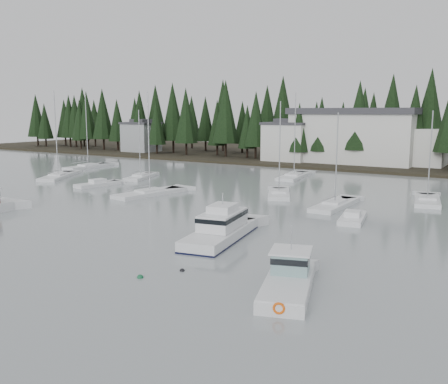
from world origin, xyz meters
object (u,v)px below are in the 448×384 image
(house_west, at_px, (287,141))
(house_far_west, at_px, (141,136))
(harbor_inn, at_px, (364,137))
(lobster_boat_teal, at_px, (288,282))
(sailboat_6, at_px, (140,178))
(sailboat_9, at_px, (294,177))
(cabin_cruiser_center, at_px, (221,231))
(sailboat_10, at_px, (58,177))
(sailboat_5, at_px, (335,206))
(runabout_0, at_px, (98,185))
(sailboat_3, at_px, (88,167))
(sailboat_11, at_px, (150,194))
(runabout_1, at_px, (352,220))
(sailboat_2, at_px, (427,202))
(sailboat_0, at_px, (279,195))

(house_west, height_order, house_far_west, house_west)
(house_far_west, relative_size, harbor_inn, 0.29)
(lobster_boat_teal, bearing_deg, sailboat_6, 32.92)
(lobster_boat_teal, height_order, sailboat_9, sailboat_9)
(cabin_cruiser_center, xyz_separation_m, sailboat_10, (-43.87, 19.33, -0.61))
(sailboat_5, distance_m, runabout_0, 35.00)
(house_west, bearing_deg, sailboat_3, -134.96)
(sailboat_5, xyz_separation_m, sailboat_6, (-35.10, 6.71, 0.01))
(lobster_boat_teal, height_order, sailboat_10, sailboat_10)
(sailboat_11, bearing_deg, runabout_1, -84.09)
(house_west, relative_size, sailboat_3, 0.66)
(sailboat_5, height_order, sailboat_11, sailboat_11)
(sailboat_11, bearing_deg, sailboat_3, 68.54)
(cabin_cruiser_center, xyz_separation_m, sailboat_3, (-50.58, 32.08, -0.61))
(runabout_0, bearing_deg, sailboat_9, -30.94)
(sailboat_2, xyz_separation_m, runabout_1, (-4.40, -14.73, 0.07))
(sailboat_0, bearing_deg, house_far_west, 30.01)
(house_far_west, xyz_separation_m, sailboat_10, (20.10, -43.40, -4.33))
(house_west, distance_m, harbor_inn, 15.45)
(harbor_inn, relative_size, runabout_1, 4.87)
(sailboat_0, bearing_deg, sailboat_5, -137.10)
(house_far_west, distance_m, runabout_0, 56.86)
(house_far_west, bearing_deg, sailboat_10, -65.15)
(house_far_west, distance_m, lobster_boat_teal, 102.68)
(sailboat_6, relative_size, runabout_0, 1.62)
(sailboat_11, xyz_separation_m, runabout_1, (27.32, -1.39, 0.07))
(sailboat_3, bearing_deg, sailboat_6, -111.66)
(harbor_inn, xyz_separation_m, lobster_boat_teal, (17.02, -72.35, -5.26))
(lobster_boat_teal, relative_size, sailboat_6, 0.71)
(runabout_1, bearing_deg, sailboat_10, 72.06)
(house_far_west, relative_size, sailboat_0, 0.67)
(sailboat_2, bearing_deg, sailboat_3, 74.85)
(sailboat_9, bearing_deg, sailboat_3, 93.21)
(cabin_cruiser_center, height_order, sailboat_11, sailboat_11)
(sailboat_2, bearing_deg, house_far_west, 54.08)
(house_west, bearing_deg, sailboat_9, -62.42)
(sailboat_9, xyz_separation_m, sailboat_10, (-32.83, -20.47, 0.00))
(house_west, bearing_deg, house_far_west, 177.27)
(house_far_west, distance_m, sailboat_9, 57.84)
(lobster_boat_teal, bearing_deg, runabout_1, -10.53)
(sailboat_3, bearing_deg, sailboat_10, -155.25)
(house_far_west, distance_m, sailboat_5, 80.35)
(sailboat_2, height_order, sailboat_3, sailboat_3)
(sailboat_5, height_order, sailboat_9, sailboat_9)
(sailboat_0, distance_m, sailboat_5, 9.38)
(sailboat_5, xyz_separation_m, runabout_1, (4.01, -6.20, 0.08))
(runabout_1, bearing_deg, house_west, 20.75)
(sailboat_2, relative_size, sailboat_6, 0.99)
(house_far_west, bearing_deg, lobster_boat_teal, -43.80)
(sailboat_10, relative_size, runabout_1, 2.40)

